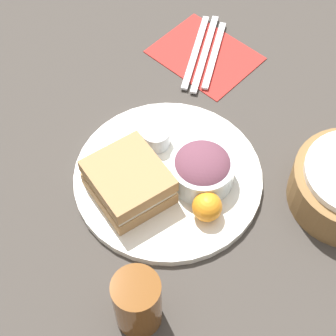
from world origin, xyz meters
name	(u,v)px	position (x,y,z in m)	size (l,w,h in m)	color
ground_plane	(168,180)	(0.00, 0.00, 0.00)	(4.00, 4.00, 0.00)	#3D3833
plate	(168,177)	(0.00, 0.00, 0.01)	(0.30, 0.30, 0.01)	white
sandwich	(128,182)	(0.06, -0.02, 0.04)	(0.13, 0.14, 0.06)	#A37A4C
salad_bowl	(202,169)	(-0.03, 0.04, 0.04)	(0.10, 0.10, 0.06)	silver
dressing_cup	(156,137)	(-0.03, -0.06, 0.03)	(0.05, 0.05, 0.03)	#B7B7BC
orange_wedge	(207,207)	(0.01, 0.09, 0.04)	(0.05, 0.05, 0.05)	orange
drink_glass	(137,302)	(0.19, 0.12, 0.05)	(0.06, 0.06, 0.11)	brown
napkin	(205,55)	(-0.25, -0.14, 0.00)	(0.15, 0.18, 0.00)	#B22823
fork	(196,51)	(-0.24, -0.16, 0.01)	(0.20, 0.01, 0.01)	silver
knife	(205,53)	(-0.25, -0.14, 0.01)	(0.21, 0.01, 0.01)	silver
spoon	(214,55)	(-0.26, -0.12, 0.01)	(0.18, 0.01, 0.01)	silver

